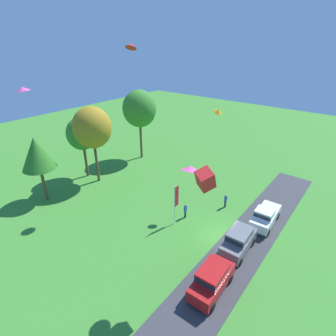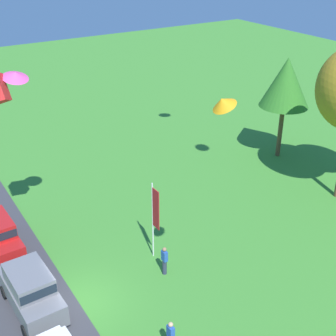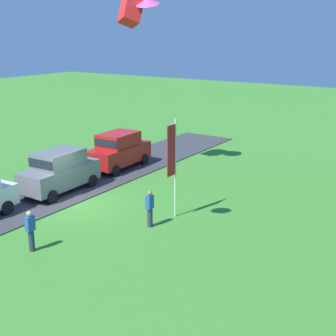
# 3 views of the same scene
# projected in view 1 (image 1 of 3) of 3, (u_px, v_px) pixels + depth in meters

# --- Properties ---
(ground_plane) EXTENTS (120.00, 120.00, 0.00)m
(ground_plane) POSITION_uv_depth(u_px,v_px,m) (221.00, 236.00, 26.56)
(ground_plane) COLOR #3D842D
(pavement_strip) EXTENTS (36.00, 4.40, 0.06)m
(pavement_strip) POSITION_uv_depth(u_px,v_px,m) (243.00, 246.00, 25.24)
(pavement_strip) COLOR #38383D
(pavement_strip) RESTS_ON ground
(car_suv_by_flagpole) EXTENTS (4.67, 2.19, 2.28)m
(car_suv_by_flagpole) POSITION_uv_depth(u_px,v_px,m) (212.00, 279.00, 20.26)
(car_suv_by_flagpole) COLOR red
(car_suv_by_flagpole) RESTS_ON ground
(car_suv_near_entrance) EXTENTS (4.66, 2.18, 2.28)m
(car_suv_near_entrance) POSITION_uv_depth(u_px,v_px,m) (239.00, 240.00, 24.19)
(car_suv_near_entrance) COLOR slate
(car_suv_near_entrance) RESTS_ON ground
(car_pickup_far_end) EXTENTS (5.08, 2.22, 2.14)m
(car_pickup_far_end) POSITION_uv_depth(u_px,v_px,m) (265.00, 216.00, 27.73)
(car_pickup_far_end) COLOR white
(car_pickup_far_end) RESTS_ON ground
(person_on_lawn) EXTENTS (0.36, 0.24, 1.71)m
(person_on_lawn) POSITION_uv_depth(u_px,v_px,m) (226.00, 201.00, 30.78)
(person_on_lawn) COLOR #2D334C
(person_on_lawn) RESTS_ON ground
(person_watching_sky) EXTENTS (0.36, 0.24, 1.71)m
(person_watching_sky) POSITION_uv_depth(u_px,v_px,m) (185.00, 211.00, 28.98)
(person_watching_sky) COLOR #2D334C
(person_watching_sky) RESTS_ON ground
(tree_far_right) EXTENTS (3.83, 3.83, 8.08)m
(tree_far_right) POSITION_uv_depth(u_px,v_px,m) (37.00, 154.00, 30.08)
(tree_far_right) COLOR brown
(tree_far_right) RESTS_ON ground
(tree_far_left) EXTENTS (4.12, 4.12, 8.70)m
(tree_far_left) POSITION_uv_depth(u_px,v_px,m) (82.00, 134.00, 35.53)
(tree_far_left) COLOR brown
(tree_far_left) RESTS_ON ground
(tree_center_back) EXTENTS (4.96, 4.96, 10.48)m
(tree_center_back) POSITION_uv_depth(u_px,v_px,m) (92.00, 128.00, 33.63)
(tree_center_back) COLOR brown
(tree_center_back) RESTS_ON ground
(tree_right_of_center) EXTENTS (5.26, 5.26, 11.11)m
(tree_right_of_center) POSITION_uv_depth(u_px,v_px,m) (139.00, 109.00, 40.77)
(tree_right_of_center) COLOR brown
(tree_right_of_center) RESTS_ON ground
(flag_banner) EXTENTS (0.71, 0.08, 4.71)m
(flag_banner) POSITION_uv_depth(u_px,v_px,m) (176.00, 199.00, 27.21)
(flag_banner) COLOR silver
(flag_banner) RESTS_ON ground
(kite_delta_over_trees) EXTENTS (1.02, 1.07, 0.72)m
(kite_delta_over_trees) POSITION_uv_depth(u_px,v_px,m) (218.00, 111.00, 27.48)
(kite_delta_over_trees) COLOR orange
(kite_box_topmost) EXTENTS (1.84, 1.48, 1.89)m
(kite_box_topmost) POSITION_uv_depth(u_px,v_px,m) (205.00, 179.00, 17.40)
(kite_box_topmost) COLOR red
(kite_delta_near_flag) EXTENTS (1.64, 1.61, 0.73)m
(kite_delta_near_flag) POSITION_uv_depth(u_px,v_px,m) (191.00, 168.00, 17.72)
(kite_delta_near_flag) COLOR #EA4C9E
(kite_delta_low_drifter) EXTENTS (1.66, 1.67, 0.56)m
(kite_delta_low_drifter) POSITION_uv_depth(u_px,v_px,m) (23.00, 89.00, 21.70)
(kite_delta_low_drifter) COLOR #EA4C9E
(kite_delta_high_left) EXTENTS (1.59, 1.55, 0.92)m
(kite_delta_high_left) POSITION_uv_depth(u_px,v_px,m) (131.00, 46.00, 26.73)
(kite_delta_high_left) COLOR red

